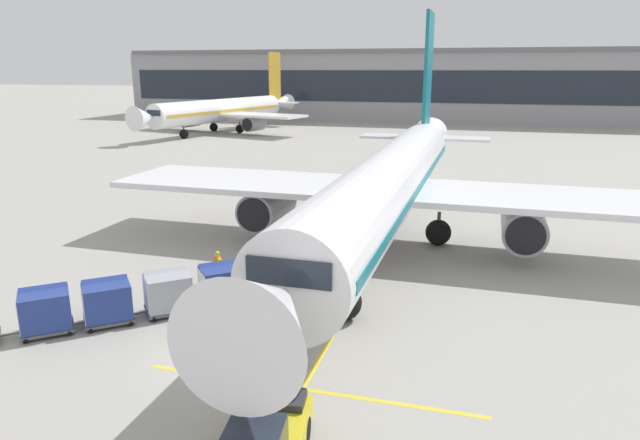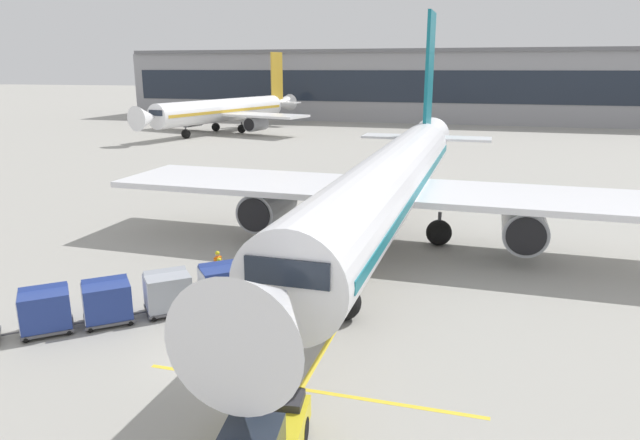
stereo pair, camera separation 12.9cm
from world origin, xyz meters
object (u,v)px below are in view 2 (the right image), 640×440
object	(u,v)px
baggage_cart_second	(168,291)
ground_crew_wingwalker	(218,265)
baggage_cart_fourth	(45,309)
ground_crew_by_loader	(288,280)
belt_loader	(282,270)
baggage_cart_lead	(222,283)
parked_airplane	(391,183)
safety_cone_engine_keepout	(285,259)
ground_crew_by_carts	(182,288)
distant_airplane	(225,111)
ground_crew_marshaller	(220,272)
baggage_cart_third	(107,301)
safety_cone_wingtip	(285,233)

from	to	relation	value
baggage_cart_second	ground_crew_wingwalker	world-z (taller)	baggage_cart_second
baggage_cart_fourth	ground_crew_by_loader	bearing A→B (deg)	34.61
belt_loader	baggage_cart_lead	xyz separation A→B (m)	(-1.97, -2.83, 0.16)
parked_airplane	safety_cone_engine_keepout	xyz separation A→B (m)	(-4.99, -5.21, -3.58)
ground_crew_by_carts	distant_airplane	world-z (taller)	distant_airplane
belt_loader	safety_cone_engine_keepout	world-z (taller)	belt_loader
belt_loader	ground_crew_marshaller	bearing A→B (deg)	-150.32
ground_crew_marshaller	distant_airplane	world-z (taller)	distant_airplane
ground_crew_by_carts	distant_airplane	distance (m)	73.77
ground_crew_by_loader	belt_loader	bearing A→B (deg)	117.17
safety_cone_engine_keepout	parked_airplane	bearing A→B (deg)	46.20
baggage_cart_lead	distant_airplane	xyz separation A→B (m)	(-30.87, 66.53, 2.66)
baggage_cart_lead	belt_loader	bearing A→B (deg)	55.22
baggage_cart_lead	baggage_cart_third	xyz separation A→B (m)	(-3.84, -3.23, 0.00)
baggage_cart_second	ground_crew_by_carts	bearing A→B (deg)	47.82
baggage_cart_lead	baggage_cart_third	bearing A→B (deg)	-139.95
baggage_cart_third	ground_crew_by_carts	bearing A→B (deg)	42.10
parked_airplane	ground_crew_by_loader	world-z (taller)	parked_airplane
parked_airplane	distant_airplane	distance (m)	66.60
ground_crew_by_loader	baggage_cart_fourth	bearing A→B (deg)	-145.39
ground_crew_marshaller	baggage_cart_second	bearing A→B (deg)	-112.26
baggage_cart_fourth	baggage_cart_second	bearing A→B (deg)	39.41
baggage_cart_third	safety_cone_wingtip	xyz separation A→B (m)	(3.21, 13.87, -0.62)
parked_airplane	baggage_cart_third	distance (m)	17.62
belt_loader	ground_crew_by_loader	world-z (taller)	belt_loader
ground_crew_by_carts	safety_cone_wingtip	world-z (taller)	ground_crew_by_carts
belt_loader	ground_crew_by_carts	xyz separation A→B (m)	(-3.42, -3.90, 0.16)
parked_airplane	belt_loader	size ratio (longest dim) A/B	9.10
ground_crew_wingwalker	distant_airplane	xyz separation A→B (m)	(-29.60, 64.29, 2.66)
ground_crew_wingwalker	baggage_cart_third	bearing A→B (deg)	-115.19
belt_loader	distant_airplane	bearing A→B (deg)	117.27
baggage_cart_fourth	safety_cone_engine_keepout	world-z (taller)	baggage_cart_fourth
parked_airplane	ground_crew_by_loader	bearing A→B (deg)	-107.94
ground_crew_marshaller	distant_airplane	xyz separation A→B (m)	(-30.14, 65.24, 2.66)
parked_airplane	ground_crew_by_loader	distance (m)	10.81
baggage_cart_third	baggage_cart_lead	bearing A→B (deg)	40.05
ground_crew_marshaller	safety_cone_engine_keepout	distance (m)	4.94
safety_cone_engine_keepout	baggage_cart_second	bearing A→B (deg)	-111.46
parked_airplane	baggage_cart_fourth	size ratio (longest dim) A/B	17.38
baggage_cart_lead	safety_cone_wingtip	xyz separation A→B (m)	(-0.63, 10.64, -0.62)
belt_loader	baggage_cart_second	xyz separation A→B (m)	(-3.87, -4.40, 0.16)
ground_crew_by_loader	baggage_cart_lead	bearing A→B (deg)	-157.18
parked_airplane	belt_loader	bearing A→B (deg)	-116.15
baggage_cart_second	ground_crew_wingwalker	size ratio (longest dim) A/B	1.49
baggage_cart_second	distant_airplane	distance (m)	74.05
ground_crew_by_loader	distant_airplane	world-z (taller)	distant_airplane
baggage_cart_second	ground_crew_marshaller	distance (m)	3.09
parked_airplane	distant_airplane	world-z (taller)	parked_airplane
ground_crew_by_carts	ground_crew_marshaller	distance (m)	2.47
ground_crew_wingwalker	distant_airplane	distance (m)	70.83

